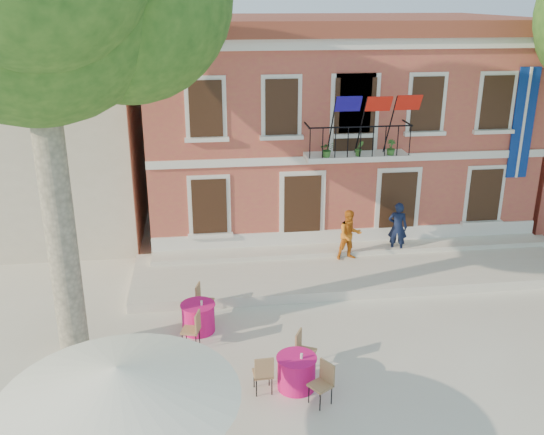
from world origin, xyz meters
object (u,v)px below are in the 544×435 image
at_px(patio_umbrella, 117,383).
at_px(cafe_table_4, 296,371).
at_px(cafe_table_3, 198,316).
at_px(pedestrian_orange, 350,235).
at_px(pedestrian_navy, 398,227).

distance_m(patio_umbrella, cafe_table_4, 5.00).
height_order(patio_umbrella, cafe_table_3, patio_umbrella).
height_order(patio_umbrella, cafe_table_4, patio_umbrella).
height_order(pedestrian_orange, cafe_table_3, pedestrian_orange).
xyz_separation_m(pedestrian_navy, pedestrian_orange, (-1.68, -0.37, -0.04)).
bearing_deg(patio_umbrella, pedestrian_orange, 56.56).
bearing_deg(patio_umbrella, pedestrian_navy, 50.94).
bearing_deg(pedestrian_orange, cafe_table_3, -153.18).
relative_size(cafe_table_3, cafe_table_4, 1.05).
distance_m(pedestrian_orange, cafe_table_3, 5.90).
xyz_separation_m(pedestrian_navy, cafe_table_4, (-4.36, -6.43, -0.72)).
height_order(patio_umbrella, pedestrian_orange, patio_umbrella).
relative_size(patio_umbrella, cafe_table_3, 1.95).
bearing_deg(pedestrian_orange, patio_umbrella, -131.53).
bearing_deg(pedestrian_navy, pedestrian_orange, 34.48).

